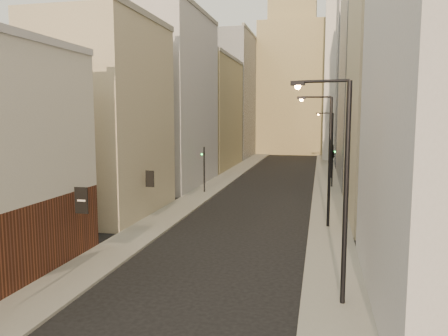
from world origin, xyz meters
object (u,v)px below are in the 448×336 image
Objects in this scene: clock_tower at (292,73)px; streetlamp_far at (331,141)px; white_tower at (347,60)px; traffic_light_right at (333,154)px; streetlamp_near at (340,179)px; streetlamp_mid at (326,154)px; traffic_light_left at (204,161)px.

clock_tower is 5.17× the size of streetlamp_far.
white_tower is 8.30× the size of traffic_light_right.
streetlamp_far is (0.37, 39.75, -0.65)m from streetlamp_near.
traffic_light_right is (0.94, 18.88, -1.63)m from streetlamp_mid.
clock_tower reaches higher than streetlamp_far.
traffic_light_right is (0.13, -7.35, -1.05)m from streetlamp_far.
streetlamp_far is at bearing -79.04° from clock_tower.
clock_tower is 56.96m from traffic_light_left.
streetlamp_mid is at bearing -83.95° from clock_tower.
streetlamp_far is (-3.08, -26.90, -13.64)m from white_tower.
traffic_light_left is at bearing -95.66° from clock_tower.
traffic_light_left and traffic_light_right have the same top height.
streetlamp_near is 1.13× the size of streetlamp_far.
clock_tower is 43.54m from streetlamp_far.
streetlamp_mid is (-3.89, -53.12, -13.06)m from white_tower.
white_tower is 4.27× the size of streetlamp_mid.
traffic_light_right is at bearing 98.63° from streetlamp_near.
traffic_light_left is (-13.36, -14.01, -1.45)m from streetlamp_far.
traffic_light_right is at bearing -102.39° from streetlamp_far.
streetlamp_mid is (7.11, -67.12, -12.09)m from clock_tower.
clock_tower reaches higher than white_tower.
white_tower is 4.22× the size of streetlamp_near.
traffic_light_right is at bearing -155.09° from traffic_light_left.
streetlamp_near is at bearing -92.96° from white_tower.
traffic_light_right is at bearing 78.92° from streetlamp_mid.
traffic_light_left is 15.05m from traffic_light_right.
white_tower is 8.30× the size of traffic_light_left.
streetlamp_near is 1.96× the size of traffic_light_right.
white_tower is at bearing -51.84° from clock_tower.
streetlamp_near is at bearing -96.38° from streetlamp_mid.
white_tower is 46.60m from traffic_light_left.
traffic_light_left is at bearing -111.89° from white_tower.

